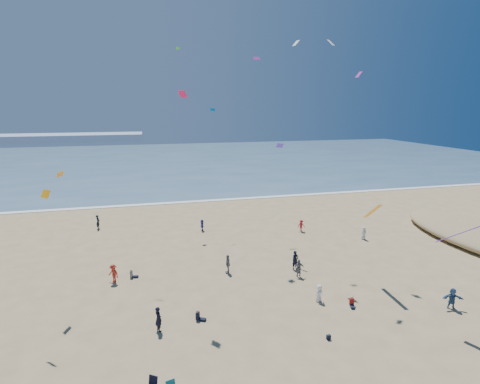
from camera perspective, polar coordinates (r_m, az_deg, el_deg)
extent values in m
cube|color=#476B84|center=(111.56, -12.12, 4.65)|extent=(220.00, 100.00, 0.06)
cube|color=white|center=(62.48, -10.18, -1.64)|extent=(220.00, 1.20, 0.08)
cube|color=#7A8EA8|center=(194.19, -31.23, 6.96)|extent=(110.00, 20.00, 3.20)
imported|color=gray|center=(36.19, -1.88, -10.90)|extent=(0.52, 1.10, 1.83)
imported|color=red|center=(36.27, -18.74, -11.68)|extent=(1.24, 1.22, 1.71)
imported|color=red|center=(48.28, 9.30, -5.08)|extent=(1.00, 0.62, 1.50)
imported|color=black|center=(28.40, -12.33, -18.37)|extent=(0.69, 0.80, 1.84)
imported|color=navy|center=(48.19, -5.80, -5.04)|extent=(0.62, 1.39, 1.45)
imported|color=white|center=(32.10, 11.96, -14.86)|extent=(0.82, 0.68, 1.44)
imported|color=black|center=(37.30, 8.42, -10.24)|extent=(0.77, 0.59, 1.89)
imported|color=silver|center=(47.25, 18.34, -5.99)|extent=(0.70, 0.85, 1.50)
imported|color=slate|center=(35.92, 8.97, -11.38)|extent=(1.05, 0.57, 1.69)
imported|color=black|center=(51.92, -20.82, -4.29)|extent=(0.54, 0.74, 1.85)
imported|color=#2D507C|center=(34.69, 29.62, -13.92)|extent=(1.65, 1.00, 1.69)
cube|color=black|center=(28.00, 13.34, -20.73)|extent=(0.28, 0.18, 0.34)
cube|color=#087ECC|center=(48.17, -4.17, 12.38)|extent=(0.70, 0.40, 0.41)
cube|color=orange|center=(32.54, -25.71, 2.45)|extent=(0.51, 0.87, 0.43)
cube|color=#513099|center=(39.75, 6.09, 7.06)|extent=(0.68, 0.81, 0.42)
cube|color=#C61153|center=(30.69, -8.74, 14.54)|extent=(0.72, 0.80, 0.54)
cube|color=purple|center=(50.31, 2.55, 19.68)|extent=(0.86, 0.44, 0.38)
cube|color=purple|center=(39.66, 17.65, 16.69)|extent=(0.44, 0.58, 0.55)
cube|color=orange|center=(28.88, -27.50, -0.26)|extent=(0.80, 0.80, 0.52)
cube|color=green|center=(53.01, -9.45, 20.79)|extent=(0.51, 0.41, 0.28)
cube|color=white|center=(36.60, 13.65, 21.26)|extent=(0.80, 0.79, 0.51)
cube|color=white|center=(39.52, 8.53, 21.54)|extent=(0.53, 0.75, 0.53)
cube|color=#692AA8|center=(29.77, 30.72, -5.35)|extent=(0.35, 3.14, 2.21)
cube|color=orange|center=(34.70, 19.55, -2.80)|extent=(0.35, 2.64, 1.87)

